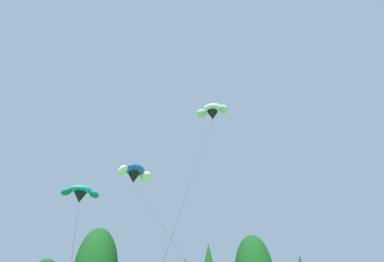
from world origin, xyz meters
TOP-DOWN VIEW (x-y plane):
  - parafoil_kite_mid_white at (9.44, 33.73)m, footprint 12.99×15.83m
  - parafoil_kite_far_blue_white at (2.24, 37.31)m, footprint 4.72×14.59m
  - parafoil_kite_low_teal at (-3.32, 31.89)m, footprint 3.00×14.57m

SIDE VIEW (x-z plane):
  - parafoil_kite_low_teal at x=-3.32m, z-range 6.02..16.22m
  - parafoil_kite_far_blue_white at x=2.24m, z-range 8.16..23.27m
  - parafoil_kite_mid_white at x=9.44m, z-range 11.78..34.00m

